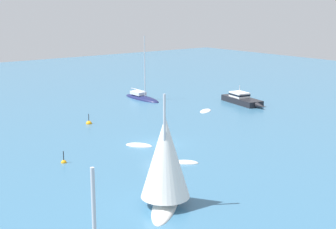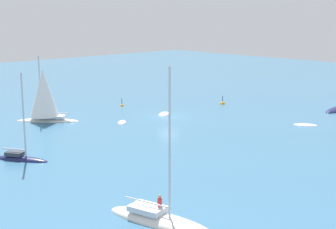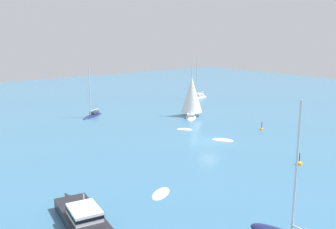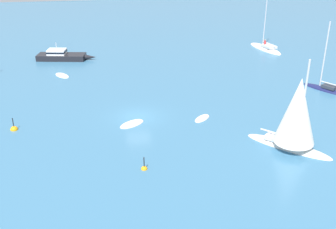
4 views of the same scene
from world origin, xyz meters
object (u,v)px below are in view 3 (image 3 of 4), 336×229
at_px(cabin_cruiser, 82,216).
at_px(mooring_buoy, 262,129).
at_px(yacht, 93,115).
at_px(ketch_1, 198,98).
at_px(channel_buoy, 299,164).
at_px(rib, 161,194).
at_px(sailboat, 192,97).
at_px(skiff, 223,140).
at_px(dinghy, 184,130).

height_order(cabin_cruiser, mooring_buoy, cabin_cruiser).
height_order(yacht, mooring_buoy, yacht).
distance_m(ketch_1, channel_buoy, 42.31).
relative_size(rib, sailboat, 0.36).
distance_m(ketch_1, mooring_buoy, 27.82).
bearing_deg(ketch_1, sailboat, 35.54).
xyz_separation_m(rib, yacht, (10.43, 31.61, 0.22)).
bearing_deg(sailboat, channel_buoy, -151.41).
distance_m(channel_buoy, mooring_buoy, 14.75).
relative_size(rib, ketch_1, 0.33).
bearing_deg(cabin_cruiser, yacht, -18.79).
bearing_deg(ketch_1, channel_buoy, 53.53).
distance_m(sailboat, skiff, 15.61).
bearing_deg(mooring_buoy, cabin_cruiser, -164.80).
height_order(sailboat, dinghy, sailboat).
height_order(cabin_cruiser, channel_buoy, cabin_cruiser).
height_order(cabin_cruiser, dinghy, cabin_cruiser).
xyz_separation_m(dinghy, channel_buoy, (-0.39, -18.49, 0.01)).
bearing_deg(dinghy, cabin_cruiser, -102.46).
distance_m(dinghy, ketch_1, 27.41).
height_order(rib, yacht, yacht).
relative_size(ketch_1, channel_buoy, 5.79).
xyz_separation_m(cabin_cruiser, sailboat, (31.02, 22.04, 2.52)).
relative_size(yacht, mooring_buoy, 6.32).
xyz_separation_m(cabin_cruiser, ketch_1, (44.07, 34.09, -0.45)).
height_order(dinghy, channel_buoy, channel_buoy).
xyz_separation_m(sailboat, ketch_1, (13.05, 12.05, -2.97)).
bearing_deg(sailboat, cabin_cruiser, 171.09).
bearing_deg(channel_buoy, mooring_buoy, 52.03).
bearing_deg(channel_buoy, yacht, 98.74).
xyz_separation_m(yacht, sailboat, (13.02, -10.09, 2.90)).
bearing_deg(sailboat, ketch_1, -1.57).
relative_size(cabin_cruiser, channel_buoy, 5.56).
relative_size(rib, mooring_buoy, 2.26).
distance_m(rib, skiff, 18.20).
xyz_separation_m(yacht, mooring_buoy, (14.45, -23.31, -0.20)).
relative_size(cabin_cruiser, sailboat, 1.04).
relative_size(dinghy, mooring_buoy, 1.76).
distance_m(dinghy, skiff, 7.20).
bearing_deg(dinghy, rib, -92.76).
bearing_deg(rib, mooring_buoy, 166.58).
xyz_separation_m(rib, skiff, (16.36, 7.97, 0.00)).
bearing_deg(sailboat, skiff, -161.92).
height_order(rib, skiff, skiff).
bearing_deg(skiff, ketch_1, -73.14).
xyz_separation_m(dinghy, ketch_1, (20.30, 18.41, 0.15)).
xyz_separation_m(yacht, skiff, (5.93, -23.64, -0.22)).
relative_size(dinghy, skiff, 0.77).
distance_m(skiff, ketch_1, 32.58).
relative_size(yacht, ketch_1, 0.92).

